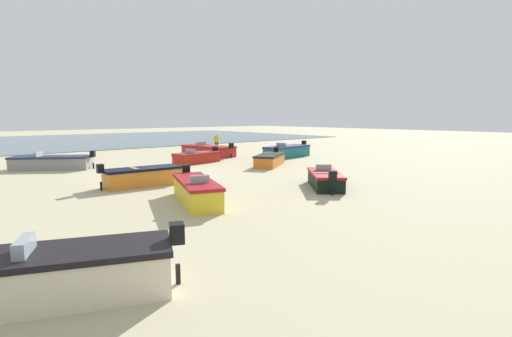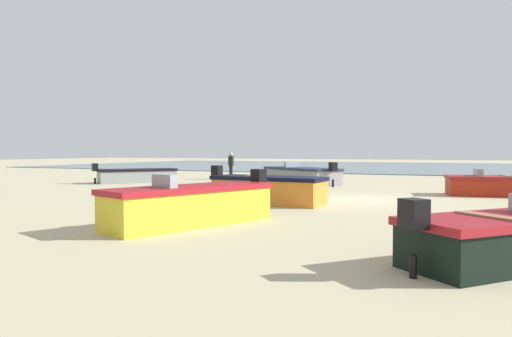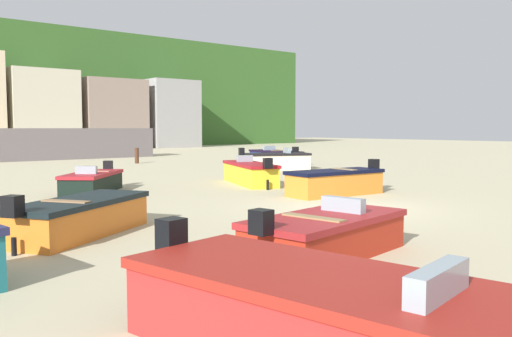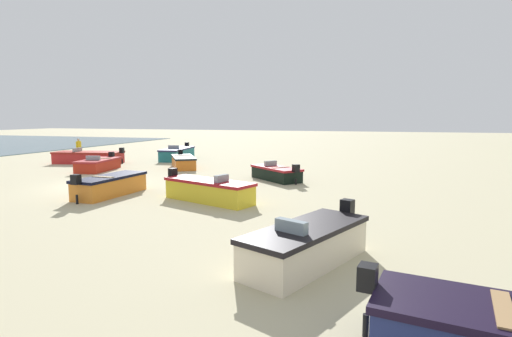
{
  "view_description": "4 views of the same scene",
  "coord_description": "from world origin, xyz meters",
  "px_view_note": "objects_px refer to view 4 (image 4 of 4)",
  "views": [
    {
      "loc": [
        9.49,
        19.22,
        3.34
      ],
      "look_at": [
        -1.15,
        6.91,
        1.04
      ],
      "focal_mm": 26.02,
      "sensor_mm": 36.0,
      "label": 1
    },
    {
      "loc": [
        -3.72,
        16.14,
        1.68
      ],
      "look_at": [
        3.27,
        0.47,
        1.05
      ],
      "focal_mm": 33.17,
      "sensor_mm": 36.0,
      "label": 2
    },
    {
      "loc": [
        -11.89,
        -10.55,
        2.36
      ],
      "look_at": [
        1.11,
        5.49,
        0.79
      ],
      "focal_mm": 37.64,
      "sensor_mm": 36.0,
      "label": 3
    },
    {
      "loc": [
        16.98,
        13.56,
        3.5
      ],
      "look_at": [
        -3.72,
        7.29,
        0.68
      ],
      "focal_mm": 28.0,
      "sensor_mm": 36.0,
      "label": 4
    }
  ],
  "objects_px": {
    "boat_orange_6": "(110,185)",
    "beach_walker_foreground": "(79,146)",
    "boat_cream_1": "(307,245)",
    "boat_orange_10": "(183,162)",
    "boat_teal_5": "(177,154)",
    "boat_black_3": "(276,173)",
    "boat_red_0": "(89,157)",
    "boat_yellow_4": "(209,190)",
    "boat_red_7": "(98,165)"
  },
  "relations": [
    {
      "from": "boat_orange_6",
      "to": "beach_walker_foreground",
      "type": "xyz_separation_m",
      "value": [
        -13.65,
        -13.38,
        0.5
      ]
    },
    {
      "from": "boat_cream_1",
      "to": "boat_orange_10",
      "type": "xyz_separation_m",
      "value": [
        -15.48,
        -11.15,
        -0.07
      ]
    },
    {
      "from": "boat_cream_1",
      "to": "beach_walker_foreground",
      "type": "relative_size",
      "value": 2.49
    },
    {
      "from": "boat_teal_5",
      "to": "boat_orange_10",
      "type": "distance_m",
      "value": 5.5
    },
    {
      "from": "boat_black_3",
      "to": "boat_teal_5",
      "type": "bearing_deg",
      "value": 94.06
    },
    {
      "from": "boat_red_0",
      "to": "boat_yellow_4",
      "type": "height_order",
      "value": "boat_yellow_4"
    },
    {
      "from": "beach_walker_foreground",
      "to": "boat_cream_1",
      "type": "bearing_deg",
      "value": -120.61
    },
    {
      "from": "boat_yellow_4",
      "to": "boat_orange_6",
      "type": "relative_size",
      "value": 1.12
    },
    {
      "from": "boat_teal_5",
      "to": "boat_red_7",
      "type": "distance_m",
      "value": 7.73
    },
    {
      "from": "beach_walker_foreground",
      "to": "boat_teal_5",
      "type": "bearing_deg",
      "value": -76.43
    },
    {
      "from": "boat_teal_5",
      "to": "boat_orange_10",
      "type": "bearing_deg",
      "value": 114.34
    },
    {
      "from": "boat_teal_5",
      "to": "beach_walker_foreground",
      "type": "xyz_separation_m",
      "value": [
        0.67,
        -9.14,
        0.47
      ]
    },
    {
      "from": "boat_cream_1",
      "to": "boat_black_3",
      "type": "height_order",
      "value": "boat_cream_1"
    },
    {
      "from": "boat_orange_6",
      "to": "boat_orange_10",
      "type": "relative_size",
      "value": 1.03
    },
    {
      "from": "boat_yellow_4",
      "to": "beach_walker_foreground",
      "type": "bearing_deg",
      "value": -106.35
    },
    {
      "from": "boat_cream_1",
      "to": "boat_teal_5",
      "type": "xyz_separation_m",
      "value": [
        -20.14,
        -14.07,
        0.0
      ]
    },
    {
      "from": "boat_orange_6",
      "to": "boat_teal_5",
      "type": "bearing_deg",
      "value": 110.53
    },
    {
      "from": "boat_orange_10",
      "to": "beach_walker_foreground",
      "type": "xyz_separation_m",
      "value": [
        -3.99,
        -12.06,
        0.54
      ]
    },
    {
      "from": "boat_black_3",
      "to": "boat_red_7",
      "type": "bearing_deg",
      "value": 129.68
    },
    {
      "from": "boat_cream_1",
      "to": "boat_orange_10",
      "type": "distance_m",
      "value": 19.08
    },
    {
      "from": "boat_red_0",
      "to": "boat_teal_5",
      "type": "height_order",
      "value": "boat_teal_5"
    },
    {
      "from": "boat_yellow_4",
      "to": "boat_teal_5",
      "type": "height_order",
      "value": "boat_teal_5"
    },
    {
      "from": "boat_yellow_4",
      "to": "boat_orange_10",
      "type": "bearing_deg",
      "value": -127.22
    },
    {
      "from": "boat_yellow_4",
      "to": "boat_red_0",
      "type": "bearing_deg",
      "value": -104.65
    },
    {
      "from": "boat_red_7",
      "to": "boat_orange_10",
      "type": "distance_m",
      "value": 5.48
    },
    {
      "from": "boat_red_7",
      "to": "boat_orange_6",
      "type": "bearing_deg",
      "value": 121.8
    },
    {
      "from": "boat_red_7",
      "to": "boat_black_3",
      "type": "bearing_deg",
      "value": 168.34
    },
    {
      "from": "boat_cream_1",
      "to": "boat_yellow_4",
      "type": "xyz_separation_m",
      "value": [
        -5.9,
        -5.1,
        -0.02
      ]
    },
    {
      "from": "boat_cream_1",
      "to": "beach_walker_foreground",
      "type": "height_order",
      "value": "beach_walker_foreground"
    },
    {
      "from": "boat_teal_5",
      "to": "boat_orange_10",
      "type": "height_order",
      "value": "boat_teal_5"
    },
    {
      "from": "boat_red_0",
      "to": "boat_black_3",
      "type": "height_order",
      "value": "boat_red_0"
    },
    {
      "from": "boat_teal_5",
      "to": "boat_red_7",
      "type": "xyz_separation_m",
      "value": [
        7.53,
        -1.75,
        -0.09
      ]
    },
    {
      "from": "boat_black_3",
      "to": "boat_red_0",
      "type": "bearing_deg",
      "value": 118.41
    },
    {
      "from": "boat_teal_5",
      "to": "beach_walker_foreground",
      "type": "height_order",
      "value": "beach_walker_foreground"
    },
    {
      "from": "boat_yellow_4",
      "to": "boat_red_7",
      "type": "height_order",
      "value": "boat_yellow_4"
    },
    {
      "from": "boat_teal_5",
      "to": "boat_yellow_4",
      "type": "bearing_deg",
      "value": 114.5
    },
    {
      "from": "boat_black_3",
      "to": "boat_yellow_4",
      "type": "xyz_separation_m",
      "value": [
        6.27,
        -1.33,
        0.08
      ]
    },
    {
      "from": "boat_orange_6",
      "to": "boat_red_7",
      "type": "bearing_deg",
      "value": 135.43
    },
    {
      "from": "boat_yellow_4",
      "to": "boat_black_3",
      "type": "bearing_deg",
      "value": -171.52
    },
    {
      "from": "boat_orange_10",
      "to": "beach_walker_foreground",
      "type": "bearing_deg",
      "value": -51.23
    },
    {
      "from": "boat_orange_10",
      "to": "boat_cream_1",
      "type": "bearing_deg",
      "value": 92.86
    },
    {
      "from": "boat_red_0",
      "to": "boat_orange_10",
      "type": "relative_size",
      "value": 1.4
    },
    {
      "from": "boat_black_3",
      "to": "beach_walker_foreground",
      "type": "distance_m",
      "value": 20.77
    },
    {
      "from": "boat_black_3",
      "to": "beach_walker_foreground",
      "type": "xyz_separation_m",
      "value": [
        -7.29,
        -19.44,
        0.57
      ]
    },
    {
      "from": "boat_red_0",
      "to": "boat_orange_6",
      "type": "distance_m",
      "value": 13.73
    },
    {
      "from": "boat_orange_6",
      "to": "boat_orange_10",
      "type": "xyz_separation_m",
      "value": [
        -9.66,
        -1.32,
        -0.04
      ]
    },
    {
      "from": "boat_black_3",
      "to": "boat_yellow_4",
      "type": "distance_m",
      "value": 6.41
    },
    {
      "from": "boat_teal_5",
      "to": "boat_orange_6",
      "type": "height_order",
      "value": "boat_teal_5"
    },
    {
      "from": "boat_red_7",
      "to": "boat_teal_5",
      "type": "bearing_deg",
      "value": -112.66
    },
    {
      "from": "boat_orange_10",
      "to": "boat_orange_6",
      "type": "bearing_deg",
      "value": 64.87
    }
  ]
}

